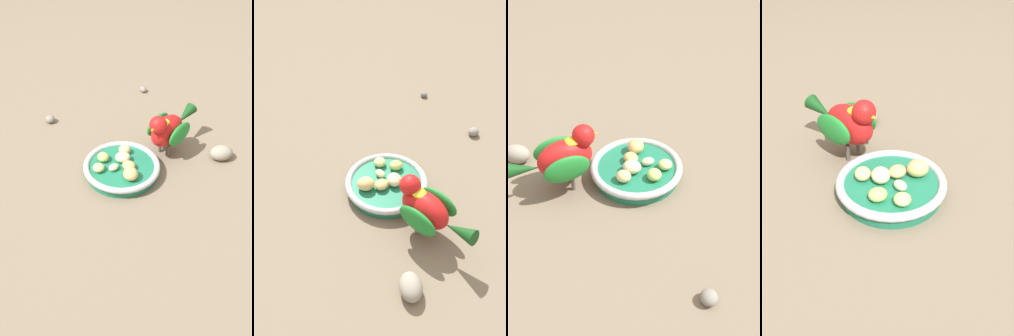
# 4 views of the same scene
# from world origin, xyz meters

# --- Properties ---
(ground_plane) EXTENTS (4.00, 4.00, 0.00)m
(ground_plane) POSITION_xyz_m (0.00, 0.00, 0.00)
(ground_plane) COLOR #756651
(feeding_bowl) EXTENTS (0.19, 0.19, 0.03)m
(feeding_bowl) POSITION_xyz_m (-0.01, -0.01, 0.02)
(feeding_bowl) COLOR #1E7251
(feeding_bowl) RESTS_ON ground_plane
(apple_piece_0) EXTENTS (0.05, 0.05, 0.03)m
(apple_piece_0) POSITION_xyz_m (-0.05, 0.02, 0.04)
(apple_piece_0) COLOR tan
(apple_piece_0) RESTS_ON feeding_bowl
(apple_piece_1) EXTENTS (0.03, 0.03, 0.02)m
(apple_piece_1) POSITION_xyz_m (-0.00, 0.01, 0.03)
(apple_piece_1) COLOR beige
(apple_piece_1) RESTS_ON feeding_bowl
(apple_piece_2) EXTENTS (0.04, 0.04, 0.02)m
(apple_piece_2) POSITION_xyz_m (0.03, 0.03, 0.04)
(apple_piece_2) COLOR #C6D17A
(apple_piece_2) RESTS_ON feeding_bowl
(apple_piece_3) EXTENTS (0.04, 0.04, 0.02)m
(apple_piece_3) POSITION_xyz_m (-0.03, -0.01, 0.04)
(apple_piece_3) COLOR tan
(apple_piece_3) RESTS_ON feeding_bowl
(apple_piece_4) EXTENTS (0.04, 0.04, 0.02)m
(apple_piece_4) POSITION_xyz_m (0.04, -0.01, 0.04)
(apple_piece_4) COLOR #B2CC66
(apple_piece_4) RESTS_ON feeding_bowl
(apple_piece_5) EXTENTS (0.05, 0.05, 0.02)m
(apple_piece_5) POSITION_xyz_m (-0.01, -0.03, 0.04)
(apple_piece_5) COLOR beige
(apple_piece_5) RESTS_ON feeding_bowl
(apple_piece_6) EXTENTS (0.04, 0.04, 0.02)m
(apple_piece_6) POSITION_xyz_m (-0.00, -0.06, 0.04)
(apple_piece_6) COLOR #E5C67F
(apple_piece_6) RESTS_ON feeding_bowl
(parrot) EXTENTS (0.11, 0.19, 0.14)m
(parrot) POSITION_xyz_m (-0.09, -0.13, 0.08)
(parrot) COLOR #59544C
(parrot) RESTS_ON ground_plane
(rock_large) EXTENTS (0.07, 0.07, 0.04)m
(rock_large) POSITION_xyz_m (-0.23, -0.16, 0.02)
(rock_large) COLOR gray
(rock_large) RESTS_ON ground_plane
(pebble_2) EXTENTS (0.04, 0.04, 0.02)m
(pebble_2) POSITION_xyz_m (0.27, -0.14, 0.01)
(pebble_2) COLOR gray
(pebble_2) RESTS_ON ground_plane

